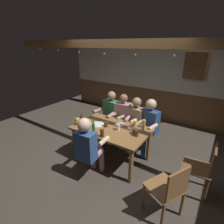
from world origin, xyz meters
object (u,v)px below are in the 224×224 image
(person_0, at_px, (110,114))
(pint_glass_1, at_px, (106,124))
(dining_table, at_px, (111,133))
(pint_glass_6, at_px, (134,131))
(bottle_0, at_px, (82,119))
(pint_glass_0, at_px, (143,128))
(chair_empty_near_right, at_px, (169,190))
(pint_glass_5, at_px, (144,124))
(chair_empty_near_left, at_px, (202,168))
(pint_glass_3, at_px, (78,122))
(condiment_caddy, at_px, (132,129))
(pint_glass_2, at_px, (135,123))
(pint_glass_4, at_px, (102,133))
(pint_glass_8, at_px, (118,127))
(person_2, at_px, (134,121))
(person_3, at_px, (148,124))
(plate_1, at_px, (120,125))
(plate_0, at_px, (98,124))
(pint_glass_7, at_px, (137,133))
(person_4, at_px, (88,146))
(wall_dart_cabinet, at_px, (195,66))
(table_candle, at_px, (102,129))
(bottle_1, at_px, (93,127))
(person_1, at_px, (122,117))

(person_0, height_order, pint_glass_1, person_0)
(dining_table, height_order, pint_glass_6, pint_glass_6)
(bottle_0, distance_m, pint_glass_0, 1.28)
(chair_empty_near_right, bearing_deg, pint_glass_5, 64.98)
(chair_empty_near_right, height_order, pint_glass_1, chair_empty_near_right)
(dining_table, xyz_separation_m, person_0, (-0.52, 0.70, 0.06))
(chair_empty_near_left, distance_m, bottle_0, 2.39)
(dining_table, relative_size, pint_glass_3, 10.52)
(condiment_caddy, relative_size, pint_glass_2, 1.11)
(pint_glass_4, distance_m, pint_glass_8, 0.40)
(pint_glass_1, bearing_deg, pint_glass_3, -154.91)
(chair_empty_near_left, distance_m, pint_glass_1, 1.86)
(pint_glass_6, bearing_deg, person_2, 117.72)
(pint_glass_1, height_order, pint_glass_6, pint_glass_1)
(person_3, xyz_separation_m, chair_empty_near_left, (1.22, -0.63, -0.21))
(plate_1, distance_m, pint_glass_2, 0.32)
(plate_0, relative_size, pint_glass_6, 2.65)
(pint_glass_6, bearing_deg, pint_glass_4, -135.46)
(chair_empty_near_right, height_order, pint_glass_8, chair_empty_near_right)
(condiment_caddy, bearing_deg, bottle_0, -163.57)
(plate_0, bearing_deg, pint_glass_7, 1.10)
(pint_glass_3, bearing_deg, pint_glass_4, -9.06)
(person_2, bearing_deg, person_0, 10.26)
(person_4, height_order, bottle_0, person_4)
(pint_glass_3, distance_m, wall_dart_cabinet, 3.41)
(chair_empty_near_left, height_order, plate_0, chair_empty_near_left)
(table_candle, xyz_separation_m, plate_1, (0.15, 0.40, -0.03))
(person_0, distance_m, pint_glass_8, 0.99)
(person_2, xyz_separation_m, pint_glass_3, (-0.81, -0.97, 0.14))
(person_3, distance_m, table_candle, 1.07)
(pint_glass_6, bearing_deg, pint_glass_8, -172.85)
(pint_glass_2, relative_size, pint_glass_7, 1.02)
(wall_dart_cabinet, bearing_deg, pint_glass_4, -106.86)
(pint_glass_6, bearing_deg, dining_table, -175.61)
(person_4, distance_m, pint_glass_5, 1.22)
(chair_empty_near_left, bearing_deg, pint_glass_4, 103.27)
(dining_table, relative_size, bottle_1, 5.86)
(bottle_1, bearing_deg, chair_empty_near_left, 12.07)
(pint_glass_5, bearing_deg, pint_glass_8, -132.87)
(person_1, relative_size, chair_empty_near_right, 1.40)
(chair_empty_near_right, height_order, pint_glass_7, chair_empty_near_right)
(pint_glass_8, bearing_deg, bottle_0, -169.02)
(pint_glass_2, height_order, pint_glass_7, pint_glass_2)
(person_3, height_order, pint_glass_2, person_3)
(table_candle, distance_m, bottle_0, 0.57)
(person_3, distance_m, pint_glass_0, 0.50)
(person_4, bearing_deg, person_3, 65.85)
(person_3, distance_m, pint_glass_5, 0.34)
(chair_empty_near_right, relative_size, pint_glass_0, 6.15)
(person_2, height_order, bottle_0, person_2)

